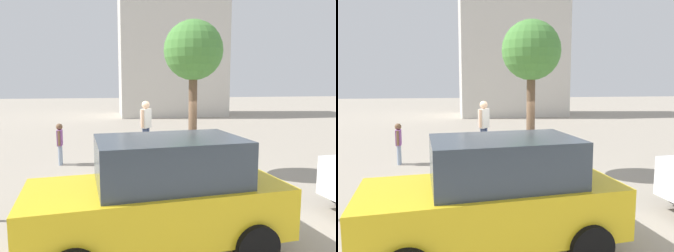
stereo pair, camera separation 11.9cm
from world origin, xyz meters
TOP-DOWN VIEW (x-y plane):
  - ground_plane at (0.00, 0.00)m, footprint 120.00×120.00m
  - planter_ledge at (0.06, -0.06)m, footprint 4.22×2.50m
  - plaza_tree at (-0.71, 0.27)m, footprint 1.92×1.92m
  - boxwood_shrub at (-0.89, -0.46)m, footprint 0.60×0.60m
  - skateboard at (0.82, 0.06)m, footprint 0.51×0.82m
  - skateboarder at (0.82, 0.06)m, footprint 0.41×0.49m
  - taxi_cab at (1.14, 5.05)m, footprint 4.71×2.45m
  - bystander_watching at (3.85, -2.08)m, footprint 0.24×0.54m
  - plaza_lowrise_south at (-4.10, -21.11)m, footprint 9.79×6.48m

SIDE VIEW (x-z plane):
  - ground_plane at x=0.00m, z-range 0.00..0.00m
  - planter_ledge at x=0.06m, z-range 0.00..0.76m
  - skateboard at x=0.82m, z-range 0.78..0.85m
  - bystander_watching at x=3.85m, z-range 0.12..1.70m
  - boxwood_shrub at x=-0.89m, z-range 0.76..1.36m
  - taxi_cab at x=1.14m, z-range 0.02..2.14m
  - skateboarder at x=0.82m, z-range 0.96..2.65m
  - plaza_tree at x=-0.71m, z-range 1.91..6.25m
  - plaza_lowrise_south at x=-4.10m, z-range 0.00..14.64m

